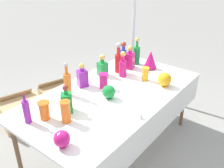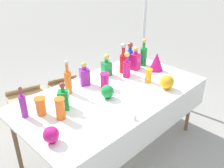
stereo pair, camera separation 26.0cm
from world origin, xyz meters
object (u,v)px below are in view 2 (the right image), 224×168
object	(u,v)px
fluted_vase_0	(157,61)
cardboard_box_behind_left	(30,106)
square_decanter_2	(84,76)
square_decanter_1	(64,98)
square_decanter_3	(135,60)
round_bowl_0	(51,135)
round_bowl_2	(107,92)
slender_vase_0	(41,106)
slender_vase_2	(149,75)
tall_bottle_4	(68,81)
round_bowl_1	(167,82)
tall_bottle_0	(23,105)
tall_bottle_3	(130,55)
square_decanter_0	(106,67)
cardboard_box_behind_right	(67,91)
tall_bottle_1	(123,61)
slender_vase_1	(105,80)
slender_vase_3	(60,108)
tall_bottle_2	(143,55)
tall_bottle_5	(127,67)

from	to	relation	value
fluted_vase_0	cardboard_box_behind_left	xyz separation A→B (m)	(-1.16, 1.25, -0.70)
square_decanter_2	square_decanter_1	bearing A→B (deg)	-152.04
square_decanter_2	square_decanter_3	bearing A→B (deg)	-10.47
round_bowl_0	round_bowl_2	size ratio (longest dim) A/B	0.96
square_decanter_1	slender_vase_0	size ratio (longest dim) A/B	1.62
square_decanter_1	slender_vase_2	size ratio (longest dim) A/B	1.75
tall_bottle_4	round_bowl_1	world-z (taller)	tall_bottle_4
fluted_vase_0	round_bowl_0	bearing A→B (deg)	-172.24
square_decanter_3	slender_vase_0	bearing A→B (deg)	-178.29
tall_bottle_0	tall_bottle_4	distance (m)	0.55
tall_bottle_3	square_decanter_2	xyz separation A→B (m)	(-0.77, -0.00, -0.03)
square_decanter_1	fluted_vase_0	distance (m)	1.34
square_decanter_0	fluted_vase_0	size ratio (longest dim) A/B	1.16
cardboard_box_behind_right	square_decanter_2	bearing A→B (deg)	-112.18
tall_bottle_1	tall_bottle_4	size ratio (longest dim) A/B	1.04
tall_bottle_0	round_bowl_2	world-z (taller)	tall_bottle_0
square_decanter_1	slender_vase_1	bearing A→B (deg)	3.19
tall_bottle_4	cardboard_box_behind_right	distance (m)	1.41
cardboard_box_behind_right	slender_vase_1	bearing A→B (deg)	-103.67
slender_vase_0	round_bowl_1	size ratio (longest dim) A/B	1.06
slender_vase_3	cardboard_box_behind_right	xyz separation A→B (m)	(0.97, 1.33, -0.74)
tall_bottle_0	square_decanter_0	distance (m)	1.13
tall_bottle_4	round_bowl_1	bearing A→B (deg)	-41.01
tall_bottle_0	slender_vase_1	world-z (taller)	tall_bottle_0
tall_bottle_4	slender_vase_0	distance (m)	0.45
round_bowl_0	round_bowl_2	distance (m)	0.80
square_decanter_3	slender_vase_1	bearing A→B (deg)	-172.86
tall_bottle_0	round_bowl_0	xyz separation A→B (m)	(-0.03, -0.47, -0.05)
slender_vase_1	cardboard_box_behind_right	world-z (taller)	slender_vase_1
tall_bottle_0	square_decanter_1	distance (m)	0.36
cardboard_box_behind_left	tall_bottle_4	bearing A→B (deg)	-87.61
tall_bottle_1	slender_vase_1	distance (m)	0.45
square_decanter_2	tall_bottle_2	bearing A→B (deg)	-7.64
tall_bottle_4	round_bowl_2	bearing A→B (deg)	-60.77
fluted_vase_0	square_decanter_0	bearing A→B (deg)	147.47
square_decanter_2	round_bowl_1	xyz separation A→B (m)	(0.55, -0.71, -0.03)
round_bowl_1	round_bowl_2	xyz separation A→B (m)	(-0.59, 0.32, -0.01)
fluted_vase_0	cardboard_box_behind_left	bearing A→B (deg)	132.88
slender_vase_0	cardboard_box_behind_right	bearing A→B (deg)	47.38
slender_vase_0	fluted_vase_0	xyz separation A→B (m)	(1.54, -0.16, 0.03)
tall_bottle_5	square_decanter_2	size ratio (longest dim) A/B	1.16
square_decanter_2	round_bowl_1	distance (m)	0.90
square_decanter_3	tall_bottle_1	bearing A→B (deg)	165.91
square_decanter_1	round_bowl_0	distance (m)	0.48
square_decanter_2	slender_vase_3	bearing A→B (deg)	-148.16
square_decanter_1	slender_vase_1	distance (m)	0.56
square_decanter_0	tall_bottle_3	bearing A→B (deg)	-0.04
square_decanter_2	round_bowl_1	bearing A→B (deg)	-52.17
slender_vase_1	cardboard_box_behind_left	size ratio (longest dim) A/B	0.28
slender_vase_2	round_bowl_1	size ratio (longest dim) A/B	0.98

